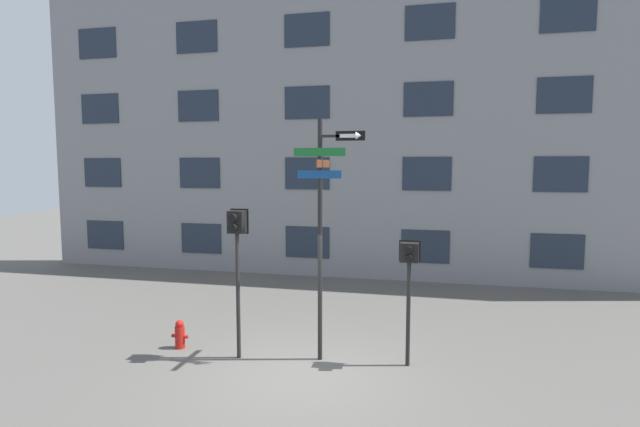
# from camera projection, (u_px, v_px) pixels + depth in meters

# --- Properties ---
(ground_plane) EXTENTS (60.00, 60.00, 0.00)m
(ground_plane) POSITION_uv_depth(u_px,v_px,m) (303.00, 375.00, 9.16)
(ground_plane) COLOR #595651
(building_facade) EXTENTS (24.00, 0.64, 11.89)m
(building_facade) POSITION_uv_depth(u_px,v_px,m) (367.00, 102.00, 16.64)
(building_facade) COLOR gray
(building_facade) RESTS_ON ground_plane
(street_sign_pole) EXTENTS (1.37, 1.07, 4.73)m
(street_sign_pole) POSITION_uv_depth(u_px,v_px,m) (323.00, 218.00, 9.61)
(street_sign_pole) COLOR black
(street_sign_pole) RESTS_ON ground_plane
(pedestrian_signal_left) EXTENTS (0.38, 0.40, 2.99)m
(pedestrian_signal_left) POSITION_uv_depth(u_px,v_px,m) (237.00, 242.00, 9.76)
(pedestrian_signal_left) COLOR black
(pedestrian_signal_left) RESTS_ON ground_plane
(pedestrian_signal_right) EXTENTS (0.41, 0.40, 2.42)m
(pedestrian_signal_right) POSITION_uv_depth(u_px,v_px,m) (409.00, 268.00, 9.41)
(pedestrian_signal_right) COLOR black
(pedestrian_signal_right) RESTS_ON ground_plane
(fire_hydrant) EXTENTS (0.36, 0.20, 0.61)m
(fire_hydrant) POSITION_uv_depth(u_px,v_px,m) (180.00, 335.00, 10.49)
(fire_hydrant) COLOR red
(fire_hydrant) RESTS_ON ground_plane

